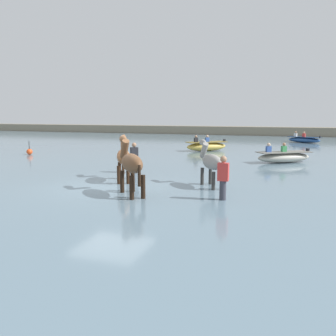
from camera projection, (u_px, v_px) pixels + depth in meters
name	position (u px, v px, depth m)	size (l,w,h in m)	color
ground_plane	(112.00, 195.00, 12.20)	(120.00, 120.00, 0.00)	#666051
water_surface	(189.00, 158.00, 21.51)	(90.00, 90.00, 0.29)	slate
horse_lead_bay	(131.00, 165.00, 10.90)	(1.59, 1.69, 2.16)	brown
horse_trailing_grey	(211.00, 163.00, 12.17)	(1.32, 1.60, 1.93)	gray
horse_flank_chestnut	(123.00, 158.00, 13.21)	(1.11, 1.82, 2.04)	brown
boat_near_port	(284.00, 157.00, 18.37)	(3.06, 2.52, 1.06)	#B2AD9E
boat_near_starboard	(206.00, 146.00, 24.22)	(2.98, 2.76, 1.12)	gold
boat_mid_channel	(304.00, 140.00, 31.21)	(3.01, 2.05, 1.00)	#28518E
person_wading_close	(223.00, 181.00, 10.32)	(0.33, 0.21, 1.63)	#383842
person_onlooker_left	(134.00, 160.00, 15.12)	(0.37, 0.36, 1.63)	#383842
channel_buoy	(29.00, 152.00, 21.99)	(0.37, 0.37, 0.86)	#E54C1E
far_shoreline	(239.00, 132.00, 42.98)	(80.00, 2.40, 1.33)	gray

